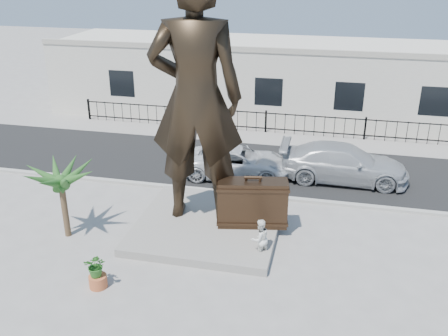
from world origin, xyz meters
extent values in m
plane|color=#9E9991|center=(0.00, 0.00, 0.00)|extent=(100.00, 100.00, 0.00)
cube|color=black|center=(0.00, 8.00, 0.01)|extent=(40.00, 7.00, 0.01)
cube|color=#A5A399|center=(0.00, 4.50, 0.06)|extent=(40.00, 0.25, 0.12)
cube|color=#9E9991|center=(0.00, 12.00, 0.01)|extent=(40.00, 2.50, 0.02)
cube|color=gray|center=(-0.50, 1.50, 0.15)|extent=(5.20, 5.20, 0.30)
cube|color=black|center=(0.00, 12.80, 0.60)|extent=(22.00, 0.10, 1.20)
cube|color=silver|center=(0.00, 17.00, 2.20)|extent=(28.00, 7.00, 4.40)
imported|color=black|center=(-1.01, 2.01, 4.85)|extent=(3.61, 2.66, 9.10)
cube|color=#322215|center=(1.14, 1.63, 1.18)|extent=(2.61, 1.25, 1.76)
imported|color=white|center=(1.68, 0.03, 0.71)|extent=(0.87, 0.86, 1.41)
imported|color=silver|center=(-0.39, 6.46, 0.69)|extent=(5.11, 2.75, 1.36)
imported|color=#ADB0B2|center=(4.37, 7.04, 0.84)|extent=(5.71, 2.36, 1.65)
imported|color=#ED410C|center=(-3.13, 12.20, 0.79)|extent=(1.05, 0.67, 1.55)
cylinder|color=#BF5D32|center=(-2.91, -2.72, 0.20)|extent=(0.56, 0.56, 0.40)
imported|color=#2A6521|center=(-2.91, -2.72, 0.77)|extent=(0.74, 0.66, 0.75)
camera|label=1|loc=(3.69, -14.26, 9.50)|focal=40.00mm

